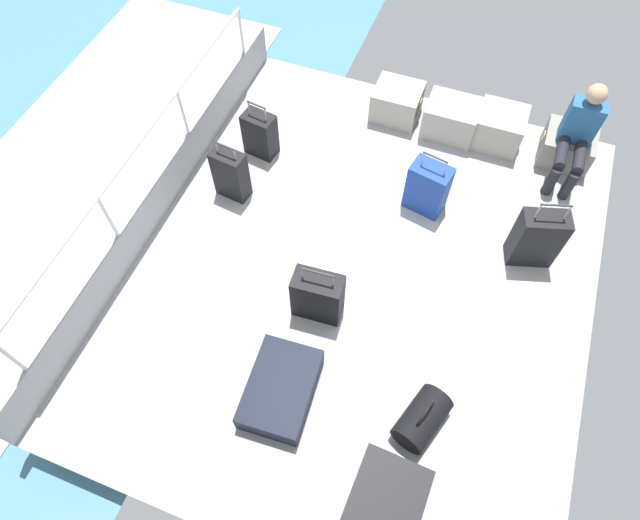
# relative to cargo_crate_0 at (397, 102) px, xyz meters

# --- Properties ---
(ground_plane) EXTENTS (4.40, 5.20, 0.06)m
(ground_plane) POSITION_rel_cargo_crate_0_xyz_m (0.30, -2.18, -0.23)
(ground_plane) COLOR #939699
(gunwale_port) EXTENTS (0.06, 5.20, 0.45)m
(gunwale_port) POSITION_rel_cargo_crate_0_xyz_m (-1.87, -2.18, 0.03)
(gunwale_port) COLOR #939699
(gunwale_port) RESTS_ON ground_plane
(railing_port) EXTENTS (0.04, 4.20, 1.02)m
(railing_port) POSITION_rel_cargo_crate_0_xyz_m (-1.87, -2.18, 0.58)
(railing_port) COLOR silver
(railing_port) RESTS_ON ground_plane
(sea_wake) EXTENTS (12.00, 12.00, 0.01)m
(sea_wake) POSITION_rel_cargo_crate_0_xyz_m (-3.30, -2.18, -0.54)
(sea_wake) COLOR teal
(sea_wake) RESTS_ON ground_plane
(cargo_crate_0) EXTENTS (0.57, 0.47, 0.39)m
(cargo_crate_0) POSITION_rel_cargo_crate_0_xyz_m (0.00, 0.00, 0.00)
(cargo_crate_0) COLOR #9E9989
(cargo_crate_0) RESTS_ON ground_plane
(cargo_crate_1) EXTENTS (0.62, 0.47, 0.41)m
(cargo_crate_1) POSITION_rel_cargo_crate_0_xyz_m (0.65, -0.04, 0.01)
(cargo_crate_1) COLOR #9E9989
(cargo_crate_1) RESTS_ON ground_plane
(cargo_crate_2) EXTENTS (0.55, 0.49, 0.42)m
(cargo_crate_2) POSITION_rel_cargo_crate_0_xyz_m (1.19, -0.00, 0.01)
(cargo_crate_2) COLOR #9E9989
(cargo_crate_2) RESTS_ON ground_plane
(cargo_crate_3) EXTENTS (0.57, 0.49, 0.36)m
(cargo_crate_3) POSITION_rel_cargo_crate_0_xyz_m (1.94, 0.01, -0.02)
(cargo_crate_3) COLOR gray
(cargo_crate_3) RESTS_ON ground_plane
(passenger_seated) EXTENTS (0.34, 0.66, 1.06)m
(passenger_seated) POSITION_rel_cargo_crate_0_xyz_m (1.94, -0.17, 0.35)
(passenger_seated) COLOR #26598C
(passenger_seated) RESTS_ON ground_plane
(suitcase_0) EXTENTS (0.47, 0.27, 0.71)m
(suitcase_0) POSITION_rel_cargo_crate_0_xyz_m (0.06, -2.73, 0.08)
(suitcase_0) COLOR black
(suitcase_0) RESTS_ON ground_plane
(suitcase_1) EXTENTS (0.44, 0.33, 0.75)m
(suitcase_1) POSITION_rel_cargo_crate_0_xyz_m (0.66, -1.19, 0.09)
(suitcase_1) COLOR navy
(suitcase_1) RESTS_ON ground_plane
(suitcase_2) EXTENTS (0.48, 0.35, 0.85)m
(suitcase_2) POSITION_rel_cargo_crate_0_xyz_m (1.79, -1.45, 0.13)
(suitcase_2) COLOR black
(suitcase_2) RESTS_ON ground_plane
(suitcase_3) EXTENTS (0.58, 0.64, 0.23)m
(suitcase_3) POSITION_rel_cargo_crate_0_xyz_m (1.14, -4.10, -0.08)
(suitcase_3) COLOR black
(suitcase_3) RESTS_ON ground_plane
(suitcase_4) EXTENTS (0.36, 0.24, 0.72)m
(suitcase_4) POSITION_rel_cargo_crate_0_xyz_m (-1.28, -1.74, 0.10)
(suitcase_4) COLOR black
(suitcase_4) RESTS_ON ground_plane
(suitcase_5) EXTENTS (0.59, 0.82, 0.23)m
(suitcase_5) POSITION_rel_cargo_crate_0_xyz_m (0.05, -3.60, -0.08)
(suitcase_5) COLOR black
(suitcase_5) RESTS_ON ground_plane
(suitcase_6) EXTENTS (0.37, 0.27, 0.69)m
(suitcase_6) POSITION_rel_cargo_crate_0_xyz_m (-1.24, -1.08, 0.07)
(suitcase_6) COLOR black
(suitcase_6) RESTS_ON ground_plane
(duffel_bag) EXTENTS (0.44, 0.56, 0.43)m
(duffel_bag) POSITION_rel_cargo_crate_0_xyz_m (1.23, -3.43, -0.05)
(duffel_bag) COLOR black
(duffel_bag) RESTS_ON ground_plane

